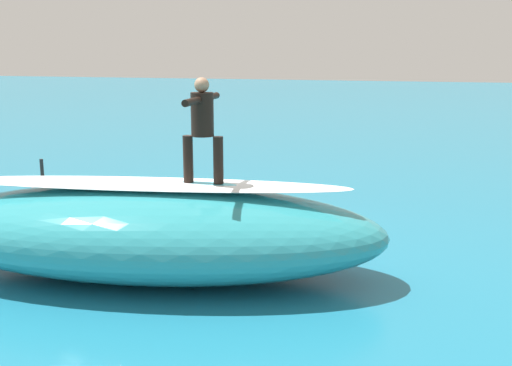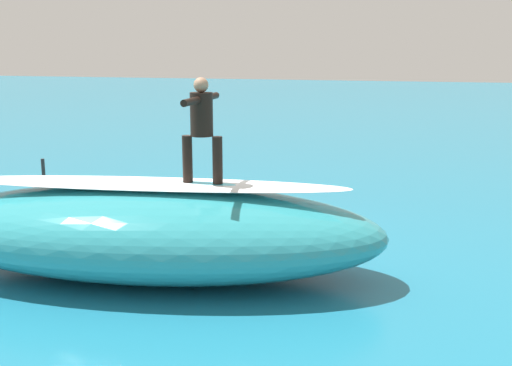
{
  "view_description": "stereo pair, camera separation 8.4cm",
  "coord_description": "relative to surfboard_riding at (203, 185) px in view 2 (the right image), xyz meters",
  "views": [
    {
      "loc": [
        -3.97,
        10.77,
        3.65
      ],
      "look_at": [
        -1.1,
        0.11,
        1.23
      ],
      "focal_mm": 43.43,
      "sensor_mm": 36.0,
      "label": 1
    },
    {
      "loc": [
        -4.05,
        10.75,
        3.65
      ],
      "look_at": [
        -1.1,
        0.11,
        1.23
      ],
      "focal_mm": 43.43,
      "sensor_mm": 36.0,
      "label": 2
    }
  ],
  "objects": [
    {
      "name": "wave_foam_lip",
      "position": [
        0.88,
        0.13,
        -0.0
      ],
      "size": [
        6.55,
        1.94,
        0.08
      ],
      "primitive_type": "ellipsoid",
      "rotation": [
        0.0,
        0.0,
        0.15
      ],
      "color": "white",
      "rests_on": "wave_crest"
    },
    {
      "name": "ground_plane",
      "position": [
        0.72,
        -1.83,
        -1.53
      ],
      "size": [
        120.0,
        120.0,
        0.0
      ],
      "primitive_type": "plane",
      "color": "teal"
    },
    {
      "name": "surfboard_paddling",
      "position": [
        -0.78,
        -3.46,
        -1.49
      ],
      "size": [
        2.43,
        1.24,
        0.08
      ],
      "primitive_type": "ellipsoid",
      "rotation": [
        0.0,
        0.0,
        -2.83
      ],
      "color": "#E0563D",
      "rests_on": "ground_plane"
    },
    {
      "name": "wave_crest",
      "position": [
        0.88,
        0.13,
        -0.79
      ],
      "size": [
        7.96,
        3.95,
        1.49
      ],
      "primitive_type": "ellipsoid",
      "rotation": [
        0.0,
        0.0,
        0.15
      ],
      "color": "teal",
      "rests_on": "ground_plane"
    },
    {
      "name": "surfer_riding",
      "position": [
        0.0,
        -0.0,
        0.99
      ],
      "size": [
        0.65,
        1.55,
        1.64
      ],
      "rotation": [
        0.0,
        0.0,
        0.03
      ],
      "color": "black",
      "rests_on": "surfboard_riding"
    },
    {
      "name": "buoy_marker",
      "position": [
        4.63,
        -2.53,
        -1.15
      ],
      "size": [
        0.76,
        0.76,
        1.3
      ],
      "color": "red",
      "rests_on": "ground_plane"
    },
    {
      "name": "surfboard_riding",
      "position": [
        0.0,
        0.0,
        0.0
      ],
      "size": [
        2.01,
        0.54,
        0.08
      ],
      "primitive_type": "ellipsoid",
      "rotation": [
        0.0,
        0.0,
        0.03
      ],
      "color": "#33B2D1",
      "rests_on": "wave_crest"
    },
    {
      "name": "surfer_paddling",
      "position": [
        -0.65,
        -3.42,
        -1.32
      ],
      "size": [
        1.72,
        0.76,
        0.31
      ],
      "rotation": [
        0.0,
        0.0,
        -2.83
      ],
      "color": "black",
      "rests_on": "surfboard_paddling"
    },
    {
      "name": "foam_patch_mid",
      "position": [
        -0.03,
        -4.4,
        -1.46
      ],
      "size": [
        1.1,
        1.23,
        0.14
      ],
      "primitive_type": "ellipsoid",
      "rotation": [
        0.0,
        0.0,
        1.26
      ],
      "color": "white",
      "rests_on": "ground_plane"
    },
    {
      "name": "foam_patch_near",
      "position": [
        -0.9,
        -2.32,
        -1.49
      ],
      "size": [
        1.1,
        1.02,
        0.08
      ],
      "primitive_type": "ellipsoid",
      "rotation": [
        0.0,
        0.0,
        0.45
      ],
      "color": "white",
      "rests_on": "ground_plane"
    }
  ]
}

